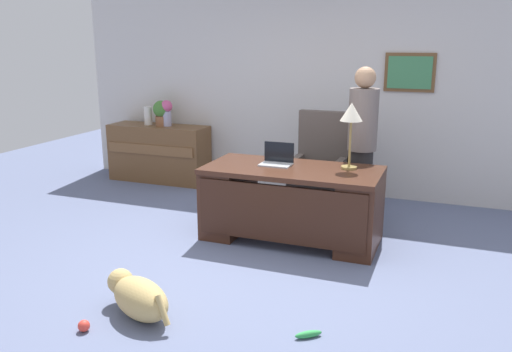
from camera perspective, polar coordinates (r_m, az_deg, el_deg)
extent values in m
plane|color=slate|center=(4.97, -1.14, -9.24)|extent=(12.00, 12.00, 0.00)
cube|color=silver|center=(7.05, 6.86, 9.16)|extent=(7.00, 0.12, 2.70)
cube|color=brown|center=(6.77, 16.47, 10.81)|extent=(0.60, 0.03, 0.47)
cube|color=#408554|center=(6.75, 16.46, 10.80)|extent=(0.52, 0.01, 0.39)
cube|color=#422316|center=(5.29, 4.01, 0.65)|extent=(1.78, 0.86, 0.05)
cube|color=#422316|center=(5.63, -2.98, -2.49)|extent=(0.36, 0.80, 0.71)
cube|color=#422316|center=(5.24, 11.37, -4.07)|extent=(0.36, 0.80, 0.71)
cube|color=#381E13|center=(5.02, 2.60, -4.21)|extent=(1.68, 0.04, 0.57)
cube|color=brown|center=(7.75, -10.53, 2.48)|extent=(1.46, 0.48, 0.82)
cube|color=brown|center=(7.53, -11.54, 2.83)|extent=(1.36, 0.02, 0.14)
cube|color=#564C47|center=(6.17, 6.75, -0.89)|extent=(0.60, 0.58, 0.18)
cylinder|color=black|center=(6.24, 6.69, -2.92)|extent=(0.10, 0.10, 0.28)
cylinder|color=black|center=(6.27, 6.66, -3.93)|extent=(0.52, 0.52, 0.05)
cube|color=#564C47|center=(6.29, 7.42, 3.71)|extent=(0.60, 0.12, 0.74)
cube|color=#564C47|center=(6.19, 4.47, 1.13)|extent=(0.08, 0.50, 0.22)
cube|color=#564C47|center=(6.06, 9.19, 0.71)|extent=(0.08, 0.50, 0.22)
cylinder|color=#262323|center=(5.98, 11.28, -1.10)|extent=(0.26, 0.26, 0.83)
cylinder|color=slate|center=(5.83, 11.65, 6.06)|extent=(0.32, 0.32, 0.67)
sphere|color=tan|center=(5.78, 11.88, 10.51)|extent=(0.23, 0.23, 0.23)
ellipsoid|color=tan|center=(4.06, -12.51, -12.97)|extent=(0.65, 0.52, 0.30)
sphere|color=tan|center=(4.27, -14.61, -11.08)|extent=(0.20, 0.20, 0.20)
cylinder|color=tan|center=(3.84, -10.19, -14.26)|extent=(0.15, 0.10, 0.21)
cube|color=#B2B5BA|center=(5.37, 2.18, 1.25)|extent=(0.32, 0.22, 0.01)
cube|color=black|center=(5.44, 2.54, 2.64)|extent=(0.32, 0.01, 0.21)
cylinder|color=#9E8447|center=(5.31, 10.13, 0.93)|extent=(0.16, 0.16, 0.02)
cylinder|color=#9E8447|center=(5.26, 10.25, 3.48)|extent=(0.02, 0.02, 0.46)
cone|color=silver|center=(5.21, 10.41, 6.92)|extent=(0.22, 0.22, 0.18)
cylinder|color=#A6A4C4|center=(7.59, -9.73, 6.21)|extent=(0.13, 0.13, 0.21)
sphere|color=#D1548A|center=(7.56, -9.78, 7.53)|extent=(0.17, 0.17, 0.17)
cylinder|color=silver|center=(7.75, -11.73, 6.48)|extent=(0.12, 0.12, 0.26)
cylinder|color=brown|center=(7.63, -10.26, 5.97)|extent=(0.18, 0.18, 0.14)
sphere|color=#447B33|center=(7.61, -10.32, 7.23)|extent=(0.24, 0.24, 0.24)
sphere|color=#E53F33|center=(4.04, -18.32, -15.30)|extent=(0.09, 0.09, 0.09)
ellipsoid|color=green|center=(3.81, 5.76, -16.85)|extent=(0.19, 0.16, 0.05)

